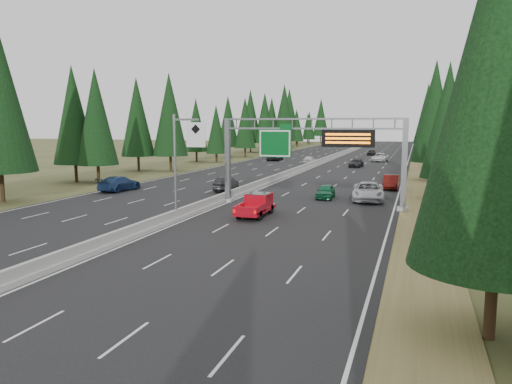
# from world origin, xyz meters

# --- Properties ---
(road) EXTENTS (32.00, 260.00, 0.08)m
(road) POSITION_xyz_m (0.00, 80.00, 0.04)
(road) COLOR black
(road) RESTS_ON ground
(shoulder_right) EXTENTS (3.60, 260.00, 0.06)m
(shoulder_right) POSITION_xyz_m (17.80, 80.00, 0.03)
(shoulder_right) COLOR olive
(shoulder_right) RESTS_ON ground
(shoulder_left) EXTENTS (3.60, 260.00, 0.06)m
(shoulder_left) POSITION_xyz_m (-17.80, 80.00, 0.03)
(shoulder_left) COLOR #39421E
(shoulder_left) RESTS_ON ground
(median_barrier) EXTENTS (0.70, 260.00, 0.85)m
(median_barrier) POSITION_xyz_m (0.00, 80.00, 0.41)
(median_barrier) COLOR gray
(median_barrier) RESTS_ON road
(sign_gantry) EXTENTS (16.75, 0.98, 7.80)m
(sign_gantry) POSITION_xyz_m (8.92, 34.88, 5.27)
(sign_gantry) COLOR slate
(sign_gantry) RESTS_ON road
(hov_sign_pole) EXTENTS (2.80, 0.50, 8.00)m
(hov_sign_pole) POSITION_xyz_m (0.58, 24.97, 4.72)
(hov_sign_pole) COLOR slate
(hov_sign_pole) RESTS_ON road
(tree_row_right) EXTENTS (12.30, 237.32, 18.64)m
(tree_row_right) POSITION_xyz_m (22.13, 66.37, 9.21)
(tree_row_right) COLOR black
(tree_row_right) RESTS_ON ground
(tree_row_left) EXTENTS (11.96, 240.21, 18.92)m
(tree_row_left) POSITION_xyz_m (-22.17, 66.65, 9.27)
(tree_row_left) COLOR black
(tree_row_left) RESTS_ON ground
(silver_minivan) EXTENTS (3.44, 6.53, 1.75)m
(silver_minivan) POSITION_xyz_m (12.87, 39.76, 0.96)
(silver_minivan) COLOR silver
(silver_minivan) RESTS_ON road
(red_pickup) EXTENTS (1.91, 5.35, 1.74)m
(red_pickup) POSITION_xyz_m (5.16, 29.05, 1.04)
(red_pickup) COLOR black
(red_pickup) RESTS_ON road
(car_ahead_green) EXTENTS (1.81, 4.11, 1.38)m
(car_ahead_green) POSITION_xyz_m (8.74, 40.00, 0.77)
(car_ahead_green) COLOR #16623C
(car_ahead_green) RESTS_ON road
(car_ahead_dkred) EXTENTS (1.67, 4.74, 1.56)m
(car_ahead_dkred) POSITION_xyz_m (14.50, 49.40, 0.86)
(car_ahead_dkred) COLOR #540F0C
(car_ahead_dkred) RESTS_ON road
(car_ahead_dkgrey) EXTENTS (2.28, 4.90, 1.39)m
(car_ahead_dkgrey) POSITION_xyz_m (7.37, 77.14, 0.77)
(car_ahead_dkgrey) COLOR black
(car_ahead_dkgrey) RESTS_ON road
(car_ahead_white) EXTENTS (3.20, 5.98, 1.60)m
(car_ahead_white) POSITION_xyz_m (10.27, 91.96, 0.88)
(car_ahead_white) COLOR silver
(car_ahead_white) RESTS_ON road
(car_ahead_far) EXTENTS (1.83, 4.16, 1.39)m
(car_ahead_far) POSITION_xyz_m (6.89, 111.46, 0.78)
(car_ahead_far) COLOR black
(car_ahead_far) RESTS_ON road
(car_onc_near) EXTENTS (1.96, 4.72, 1.52)m
(car_onc_near) POSITION_xyz_m (-2.58, 42.01, 0.84)
(car_onc_near) COLOR black
(car_onc_near) RESTS_ON road
(car_onc_blue) EXTENTS (2.69, 5.79, 1.64)m
(car_onc_blue) POSITION_xyz_m (-13.76, 38.47, 0.90)
(car_onc_blue) COLOR navy
(car_onc_blue) RESTS_ON road
(car_onc_white) EXTENTS (2.19, 4.58, 1.51)m
(car_onc_white) POSITION_xyz_m (-1.50, 81.44, 0.83)
(car_onc_white) COLOR silver
(car_onc_white) RESTS_ON road
(car_onc_far) EXTENTS (3.00, 5.80, 1.56)m
(car_onc_far) POSITION_xyz_m (-10.08, 88.24, 0.86)
(car_onc_far) COLOR black
(car_onc_far) RESTS_ON road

